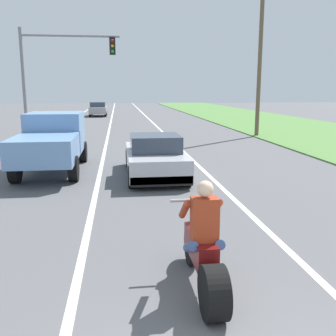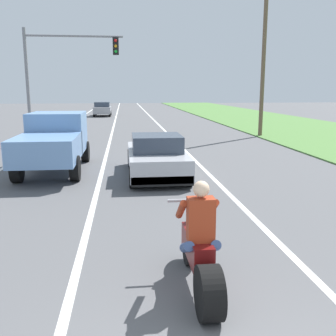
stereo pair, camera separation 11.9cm
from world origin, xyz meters
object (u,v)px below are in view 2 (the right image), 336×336
sports_car_silver (156,157)px  traffic_light_mast_near (58,66)px  motorcycle_with_rider (200,254)px  pickup_truck_left_lane_light_blue (54,140)px  distant_car_far_ahead (102,109)px

sports_car_silver → traffic_light_mast_near: 11.12m
motorcycle_with_rider → sports_car_silver: (0.04, 7.61, 0.04)m
pickup_truck_left_lane_light_blue → sports_car_silver: bearing=-18.2°
sports_car_silver → traffic_light_mast_near: traffic_light_mast_near is taller
sports_car_silver → distant_car_far_ahead: distant_car_far_ahead is taller
traffic_light_mast_near → motorcycle_with_rider: bearing=-75.5°
sports_car_silver → motorcycle_with_rider: bearing=-90.3°
motorcycle_with_rider → sports_car_silver: 7.61m
sports_car_silver → distant_car_far_ahead: (-3.28, 29.89, 0.14)m
motorcycle_with_rider → sports_car_silver: size_ratio=0.51×
sports_car_silver → pickup_truck_left_lane_light_blue: (-3.44, 1.14, 0.48)m
sports_car_silver → traffic_light_mast_near: size_ratio=0.72×
pickup_truck_left_lane_light_blue → distant_car_far_ahead: pickup_truck_left_lane_light_blue is taller
motorcycle_with_rider → traffic_light_mast_near: size_ratio=0.37×
pickup_truck_left_lane_light_blue → distant_car_far_ahead: 28.75m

